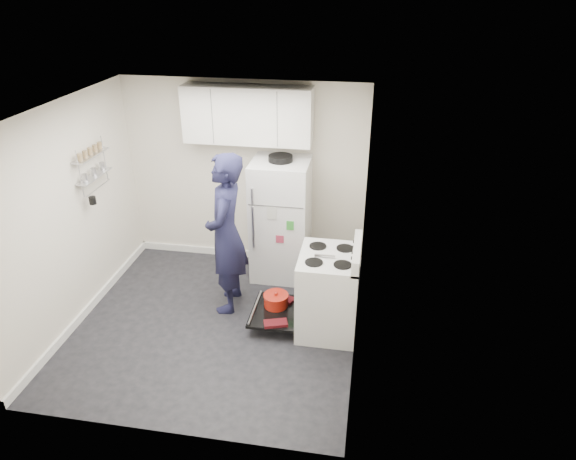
% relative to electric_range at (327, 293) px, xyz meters
% --- Properties ---
extents(room, '(3.21, 3.21, 2.51)m').
position_rel_electric_range_xyz_m(room, '(-1.29, -0.12, 0.74)').
color(room, black).
rests_on(room, ground).
extents(electric_range, '(0.66, 0.76, 1.10)m').
position_rel_electric_range_xyz_m(electric_range, '(0.00, 0.00, 0.00)').
color(electric_range, silver).
rests_on(electric_range, ground).
extents(open_oven_door, '(0.55, 0.72, 0.23)m').
position_rel_electric_range_xyz_m(open_oven_door, '(-0.59, 0.04, -0.28)').
color(open_oven_door, black).
rests_on(open_oven_door, ground).
extents(refrigerator, '(0.72, 0.74, 1.66)m').
position_rel_electric_range_xyz_m(refrigerator, '(-0.72, 1.10, 0.34)').
color(refrigerator, white).
rests_on(refrigerator, ground).
extents(upper_cabinets, '(1.60, 0.33, 0.70)m').
position_rel_electric_range_xyz_m(upper_cabinets, '(-1.16, 1.28, 1.63)').
color(upper_cabinets, silver).
rests_on(upper_cabinets, room).
extents(wall_shelf_rack, '(0.14, 0.60, 0.61)m').
position_rel_electric_range_xyz_m(wall_shelf_rack, '(-2.78, 0.34, 1.21)').
color(wall_shelf_rack, '#B2B2B7').
rests_on(wall_shelf_rack, room).
extents(person, '(0.52, 0.74, 1.94)m').
position_rel_electric_range_xyz_m(person, '(-1.21, 0.26, 0.50)').
color(person, '#181836').
rests_on(person, ground).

